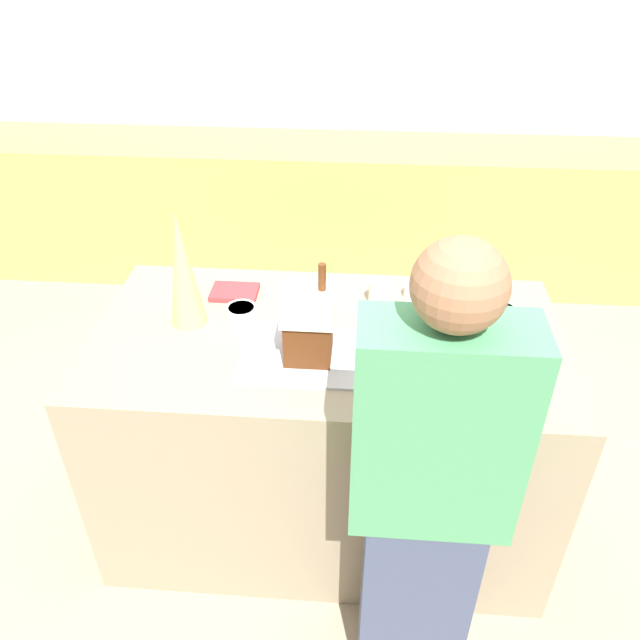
{
  "coord_description": "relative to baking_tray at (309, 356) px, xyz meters",
  "views": [
    {
      "loc": [
        0.11,
        -1.72,
        2.15
      ],
      "look_at": [
        -0.03,
        0.0,
        0.97
      ],
      "focal_mm": 35.0,
      "sensor_mm": 36.0,
      "label": 1
    }
  ],
  "objects": [
    {
      "name": "ground_plane",
      "position": [
        0.05,
        0.13,
        -0.91
      ],
      "size": [
        12.0,
        12.0,
        0.0
      ],
      "primitive_type": "plane",
      "color": "tan"
    },
    {
      "name": "wall_back",
      "position": [
        0.05,
        2.47,
        0.39
      ],
      "size": [
        8.0,
        0.05,
        2.6
      ],
      "color": "beige",
      "rests_on": "ground_plane"
    },
    {
      "name": "back_cabinet_block",
      "position": [
        0.05,
        2.15,
        -0.47
      ],
      "size": [
        6.0,
        0.6,
        0.88
      ],
      "color": "tan",
      "rests_on": "ground_plane"
    },
    {
      "name": "kitchen_island",
      "position": [
        0.05,
        0.13,
        -0.46
      ],
      "size": [
        1.61,
        0.84,
        0.91
      ],
      "color": "gray",
      "rests_on": "ground_plane"
    },
    {
      "name": "baking_tray",
      "position": [
        0.0,
        0.0,
        0.0
      ],
      "size": [
        0.44,
        0.32,
        0.01
      ],
      "color": "#B2B2BC",
      "rests_on": "kitchen_island"
    },
    {
      "name": "gingerbread_house",
      "position": [
        0.0,
        0.0,
        0.13
      ],
      "size": [
        0.16,
        0.17,
        0.32
      ],
      "color": "#5B2D14",
      "rests_on": "baking_tray"
    },
    {
      "name": "decorative_tree",
      "position": [
        -0.44,
        0.17,
        0.2
      ],
      "size": [
        0.12,
        0.12,
        0.42
      ],
      "color": "#DBD675",
      "rests_on": "kitchen_island"
    },
    {
      "name": "candy_bowl_near_tray_left",
      "position": [
        -0.26,
        0.2,
        0.02
      ],
      "size": [
        0.11,
        0.11,
        0.05
      ],
      "color": "white",
      "rests_on": "kitchen_island"
    },
    {
      "name": "candy_bowl_beside_tree",
      "position": [
        0.36,
        0.39,
        0.02
      ],
      "size": [
        0.09,
        0.09,
        0.05
      ],
      "color": "white",
      "rests_on": "kitchen_island"
    },
    {
      "name": "candy_bowl_near_tray_right",
      "position": [
        0.4,
        0.17,
        0.02
      ],
      "size": [
        0.1,
        0.1,
        0.05
      ],
      "color": "white",
      "rests_on": "kitchen_island"
    },
    {
      "name": "candy_bowl_center_rear",
      "position": [
        0.65,
        0.26,
        0.02
      ],
      "size": [
        0.13,
        0.13,
        0.05
      ],
      "color": "white",
      "rests_on": "kitchen_island"
    },
    {
      "name": "cookbook",
      "position": [
        -0.31,
        0.36,
        0.01
      ],
      "size": [
        0.17,
        0.13,
        0.02
      ],
      "color": "#B23338",
      "rests_on": "kitchen_island"
    },
    {
      "name": "mug",
      "position": [
        0.22,
        0.34,
        0.04
      ],
      "size": [
        0.07,
        0.07,
        0.09
      ],
      "color": "white",
      "rests_on": "kitchen_island"
    },
    {
      "name": "person",
      "position": [
        0.36,
        -0.47,
        -0.09
      ],
      "size": [
        0.42,
        0.52,
        1.59
      ],
      "color": "#424C6B",
      "rests_on": "ground_plane"
    }
  ]
}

